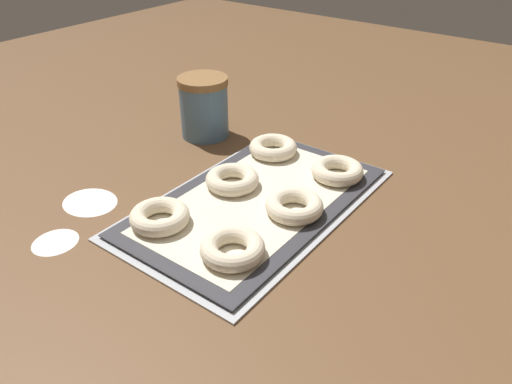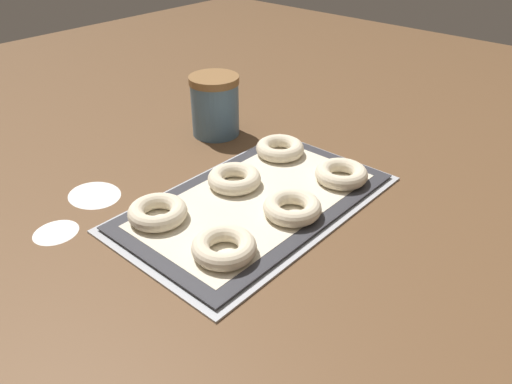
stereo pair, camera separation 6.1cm
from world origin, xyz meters
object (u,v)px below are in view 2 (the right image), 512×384
baking_tray (256,202)px  bagel_front_right (341,174)px  bagel_back_left (158,212)px  flour_canister (215,105)px  bagel_front_left (224,247)px  bagel_back_center (234,179)px  bagel_front_center (292,207)px  bagel_back_right (280,148)px

baking_tray → bagel_front_right: size_ratio=5.05×
bagel_back_left → baking_tray: bearing=-27.2°
bagel_front_right → flour_canister: 0.35m
bagel_front_left → bagel_front_right: same height
baking_tray → bagel_back_center: 0.07m
bagel_front_center → bagel_front_right: size_ratio=1.00×
bagel_front_center → bagel_front_left: bearing=176.2°
bagel_back_left → flour_canister: (0.32, 0.19, 0.04)m
bagel_front_center → baking_tray: bearing=92.6°
bagel_front_center → flour_canister: bearing=65.3°
baking_tray → bagel_back_left: 0.18m
bagel_back_left → flour_canister: bearing=30.3°
baking_tray → bagel_back_right: bagel_back_right is taller
baking_tray → bagel_back_left: bagel_back_left is taller
bagel_front_left → bagel_back_left: size_ratio=1.00×
bagel_back_center → flour_canister: size_ratio=0.73×
bagel_front_left → bagel_front_center: same height
bagel_front_right → baking_tray: bearing=153.6°
bagel_back_left → bagel_back_center: same height
bagel_front_center → bagel_back_center: same height
bagel_front_right → flour_canister: size_ratio=0.73×
bagel_front_left → flour_canister: 0.46m
bagel_front_left → bagel_back_right: size_ratio=1.00×
bagel_front_right → bagel_back_right: same height
bagel_back_left → bagel_back_right: bearing=-0.7°
bagel_front_right → flour_canister: bearing=88.8°
bagel_front_center → bagel_back_center: size_ratio=1.00×
bagel_front_center → bagel_back_left: (-0.16, 0.16, 0.00)m
bagel_back_center → bagel_front_right: bearing=-43.3°
bagel_front_center → bagel_front_right: 0.15m
bagel_front_right → bagel_back_right: (0.01, 0.15, 0.00)m
baking_tray → bagel_front_center: bearing=-87.4°
bagel_back_center → bagel_back_right: same height
baking_tray → bagel_back_center: bagel_back_center is taller
baking_tray → bagel_front_right: 0.18m
bagel_front_left → bagel_back_left: 0.15m
bagel_back_left → bagel_back_center: bearing=-6.6°
bagel_front_center → bagel_back_right: same height
bagel_back_left → bagel_front_right: bearing=-26.8°
bagel_front_right → bagel_back_right: bearing=88.0°
baking_tray → bagel_back_center: bearing=82.1°
flour_canister → bagel_front_center: bearing=-114.7°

